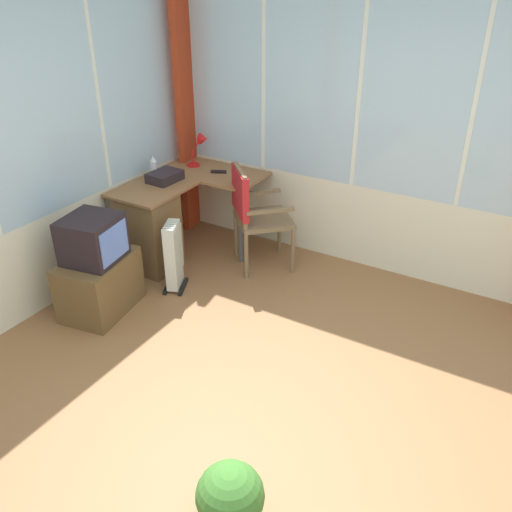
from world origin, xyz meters
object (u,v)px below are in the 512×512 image
(desk_lamp, at_px, (201,145))
(wooden_armchair, at_px, (250,206))
(space_heater, at_px, (174,255))
(potted_plant, at_px, (230,499))
(desk, at_px, (153,225))
(tv_remote, at_px, (219,172))
(spray_bottle, at_px, (154,167))
(paper_tray, at_px, (165,177))
(tv_on_stand, at_px, (98,270))

(desk_lamp, bearing_deg, wooden_armchair, -115.09)
(space_heater, xyz_separation_m, potted_plant, (-1.73, -1.70, -0.09))
(desk_lamp, bearing_deg, space_heater, -158.07)
(desk, xyz_separation_m, space_heater, (-0.23, -0.42, -0.09))
(tv_remote, distance_m, potted_plant, 3.27)
(spray_bottle, bearing_deg, paper_tray, -97.96)
(desk_lamp, height_order, spray_bottle, desk_lamp)
(potted_plant, bearing_deg, desk, 47.16)
(wooden_armchair, bearing_deg, tv_on_stand, 151.80)
(tv_remote, height_order, spray_bottle, spray_bottle)
(paper_tray, distance_m, space_heater, 0.81)
(tv_on_stand, height_order, space_heater, tv_on_stand)
(wooden_armchair, bearing_deg, potted_plant, -150.97)
(spray_bottle, bearing_deg, desk_lamp, -17.34)
(spray_bottle, bearing_deg, space_heater, -130.61)
(paper_tray, xyz_separation_m, wooden_armchair, (0.19, -0.81, -0.19))
(paper_tray, xyz_separation_m, potted_plant, (-2.21, -2.15, -0.57))
(desk_lamp, distance_m, tv_on_stand, 1.74)
(desk, xyz_separation_m, wooden_armchair, (0.43, -0.79, 0.20))
(desk, relative_size, wooden_armchair, 1.31)
(desk_lamp, relative_size, spray_bottle, 1.49)
(tv_remote, distance_m, wooden_armchair, 0.59)
(desk, distance_m, potted_plant, 2.90)
(spray_bottle, distance_m, paper_tray, 0.15)
(desk_lamp, xyz_separation_m, tv_remote, (-0.12, -0.28, -0.19))
(spray_bottle, bearing_deg, wooden_armchair, -80.18)
(desk_lamp, distance_m, tv_remote, 0.36)
(tv_remote, distance_m, space_heater, 1.03)
(paper_tray, bearing_deg, desk_lamp, -2.63)
(tv_on_stand, height_order, potted_plant, tv_on_stand)
(potted_plant, bearing_deg, tv_on_stand, 60.50)
(desk, bearing_deg, paper_tray, 6.13)
(desk_lamp, height_order, potted_plant, desk_lamp)
(desk_lamp, xyz_separation_m, potted_plant, (-2.77, -2.12, -0.73))
(paper_tray, distance_m, tv_on_stand, 1.17)
(desk, relative_size, potted_plant, 3.00)
(tv_on_stand, bearing_deg, paper_tray, 7.32)
(spray_bottle, distance_m, potted_plant, 3.26)
(tv_remote, xyz_separation_m, paper_tray, (-0.44, 0.31, 0.03))
(desk, height_order, desk_lamp, desk_lamp)
(desk, distance_m, wooden_armchair, 0.92)
(wooden_armchair, xyz_separation_m, potted_plant, (-2.40, -1.33, -0.39))
(wooden_armchair, bearing_deg, paper_tray, 102.81)
(wooden_armchair, bearing_deg, spray_bottle, 99.82)
(desk_lamp, bearing_deg, paper_tray, 177.37)
(spray_bottle, relative_size, tv_on_stand, 0.26)
(spray_bottle, relative_size, wooden_armchair, 0.22)
(paper_tray, distance_m, potted_plant, 3.14)
(desk_lamp, xyz_separation_m, wooden_armchair, (-0.37, -0.79, -0.34))
(spray_bottle, distance_m, wooden_armchair, 1.00)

